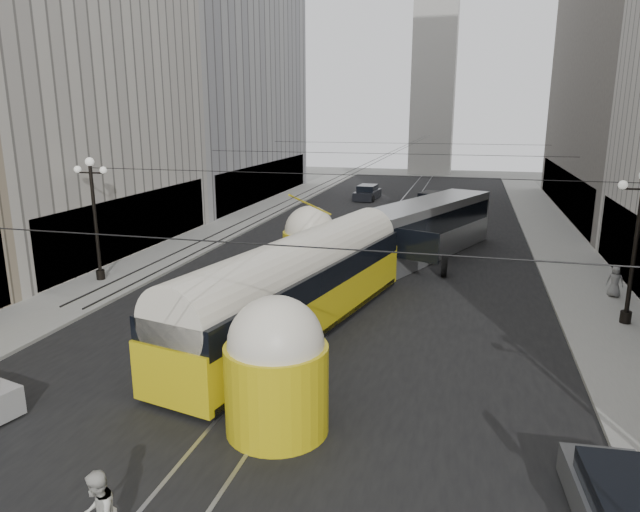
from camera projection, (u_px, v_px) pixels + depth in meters
The scene contains 16 objects.
road at pixel (380, 238), 40.61m from camera, with size 20.00×85.00×0.02m, color black.
sidewalk_left at pixel (242, 221), 46.84m from camera, with size 4.00×72.00×0.15m, color gray.
sidewalk_right at pixel (554, 236), 40.91m from camera, with size 4.00×72.00×0.15m, color gray.
rail_left at pixel (370, 238), 40.80m from camera, with size 0.12×85.00×0.04m, color gray.
rail_right at pixel (391, 239), 40.43m from camera, with size 0.12×85.00×0.04m, color gray.
building_left_far at pixel (209, 55), 56.60m from camera, with size 12.60×28.60×28.60m.
distant_tower at pixel (434, 68), 81.51m from camera, with size 6.00×6.00×31.36m.
lamppost_left_mid at pixel (94, 212), 29.22m from camera, with size 1.86×0.44×6.37m.
lamppost_right_mid at pixel (636, 239), 22.99m from camera, with size 1.86×0.44×6.37m.
catenary at pixel (382, 156), 38.21m from camera, with size 25.00×72.00×0.23m.
streetcar at pixel (298, 285), 23.01m from camera, with size 6.15×17.82×3.99m.
city_bus at pixel (426, 226), 35.26m from camera, with size 7.66×13.93×3.41m.
sedan_grey at pixel (624, 511), 11.91m from camera, with size 2.05×4.33×1.33m.
sedan_white_far at pixel (431, 201), 53.10m from camera, with size 3.11×5.23×1.55m.
sedan_dark_far at pixel (367, 193), 58.64m from camera, with size 2.23×4.85×1.50m.
pedestrian_sidewalk_right at pixel (615, 281), 27.07m from camera, with size 0.75×0.46×1.53m, color slate.
Camera 1 is at (5.96, -6.98, 8.68)m, focal length 32.00 mm.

